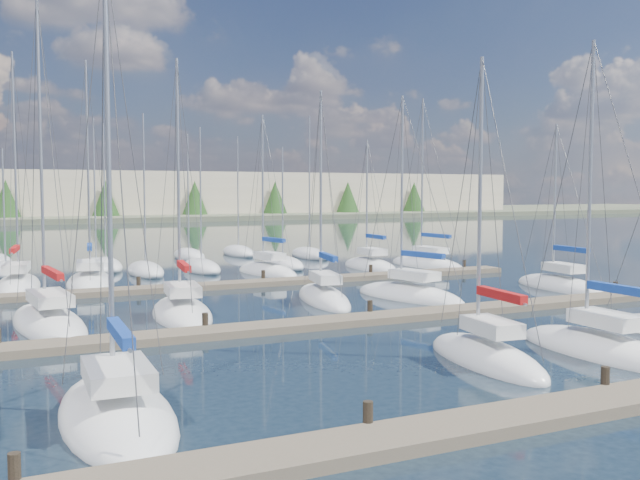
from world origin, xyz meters
name	(u,v)px	position (x,y,z in m)	size (l,w,h in m)	color
ground	(120,251)	(0.00, 60.00, 0.00)	(400.00, 400.00, 0.00)	#1A2835
dock_near	(519,417)	(0.00, 2.01, 0.15)	(44.00, 1.93, 1.10)	#6B5E4C
dock_mid	(300,325)	(0.00, 16.01, 0.15)	(44.00, 1.93, 1.10)	#6B5E4C
dock_far	(207,286)	(0.00, 30.01, 0.15)	(44.00, 1.93, 1.10)	#6B5E4C
sailboat_n	(18,285)	(-10.51, 35.05, 0.20)	(3.69, 8.76, 15.21)	white
sailboat_q	(370,266)	(14.58, 35.53, 0.17)	(2.78, 7.25, 10.67)	white
sailboat_r	(427,264)	(19.30, 34.77, 0.19)	(3.16, 8.73, 13.97)	white
sailboat_p	(267,271)	(6.09, 35.53, 0.19)	(3.51, 7.33, 12.17)	white
sailboat_k	(324,298)	(4.24, 22.42, 0.19)	(3.71, 8.16, 12.18)	white
sailboat_e	(599,349)	(7.95, 6.83, 0.18)	(2.59, 7.64, 12.24)	white
sailboat_d	(486,358)	(3.32, 7.52, 0.19)	(2.87, 6.94, 11.38)	white
sailboat_l	(409,295)	(9.02, 21.31, 0.18)	(4.22, 8.20, 12.00)	white
sailboat_j	(182,313)	(-3.90, 21.17, 0.18)	(3.66, 7.98, 13.03)	white
sailboat_m	(560,286)	(19.39, 20.58, 0.18)	(3.01, 7.76, 10.81)	white
sailboat_o	(91,282)	(-6.25, 34.77, 0.19)	(3.98, 8.36, 14.98)	white
sailboat_i	(49,323)	(-9.87, 21.14, 0.19)	(3.54, 9.72, 15.34)	white
sailboat_c	(117,414)	(-9.39, 6.66, 0.18)	(3.19, 7.84, 12.98)	white
distant_boats	(100,266)	(-4.34, 43.76, 0.29)	(36.93, 20.75, 13.30)	#9EA0A5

